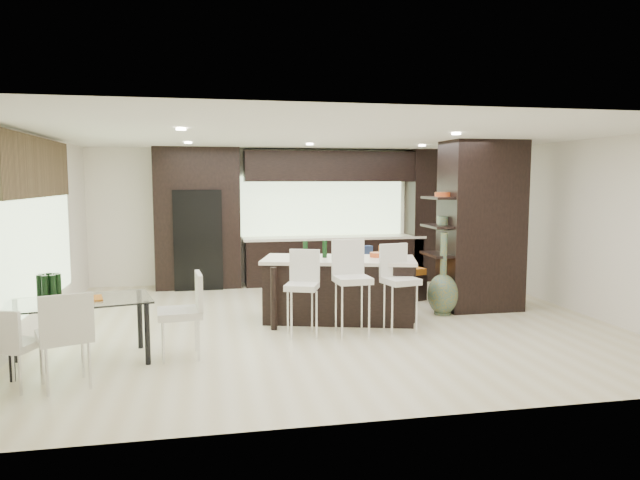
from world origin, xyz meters
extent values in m
plane|color=beige|center=(0.00, 0.00, 0.00)|extent=(8.00, 8.00, 0.00)
cube|color=white|center=(0.00, 3.50, 1.35)|extent=(8.00, 0.02, 2.70)
cube|color=white|center=(-4.00, 0.00, 1.35)|extent=(0.02, 7.00, 2.70)
cube|color=white|center=(4.00, 0.00, 1.35)|extent=(0.02, 7.00, 2.70)
cube|color=white|center=(0.00, 0.00, 2.70)|extent=(8.00, 7.00, 0.02)
cube|color=#B2D199|center=(-3.96, 0.20, 1.35)|extent=(0.04, 3.20, 1.90)
cube|color=#B2D199|center=(0.60, 3.46, 1.55)|extent=(3.40, 0.04, 1.20)
cube|color=brown|center=(-3.93, 0.20, 2.25)|extent=(0.08, 3.00, 0.80)
cube|color=white|center=(0.00, 0.25, 2.68)|extent=(4.00, 3.00, 0.02)
cube|color=black|center=(0.50, 3.17, 1.35)|extent=(6.80, 0.68, 2.70)
cube|color=black|center=(-1.90, 3.12, 0.95)|extent=(0.90, 0.68, 1.90)
cube|color=black|center=(2.60, 0.40, 1.35)|extent=(1.20, 0.80, 2.70)
cube|color=black|center=(0.18, 0.08, 0.46)|extent=(2.41, 1.53, 0.93)
cube|color=silver|center=(-0.50, -0.70, 0.46)|extent=(0.53, 0.53, 0.93)
cube|color=silver|center=(0.18, -0.73, 0.51)|extent=(0.48, 0.48, 1.03)
cube|color=silver|center=(0.87, -0.71, 0.48)|extent=(0.52, 0.52, 0.97)
cube|color=black|center=(1.22, 1.17, 0.28)|extent=(1.56, 0.99, 0.56)
cube|color=white|center=(-3.14, -1.34, 0.36)|extent=(1.67, 1.17, 0.73)
cube|color=silver|center=(-3.14, -2.10, 0.46)|extent=(0.64, 0.64, 0.91)
cube|color=silver|center=(-3.62, -2.06, 0.39)|extent=(0.53, 0.53, 0.77)
cube|color=silver|center=(-2.05, -1.34, 0.46)|extent=(0.54, 0.54, 0.92)
camera|label=1|loc=(-1.70, -8.06, 2.08)|focal=32.00mm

